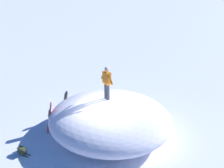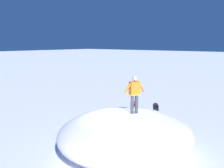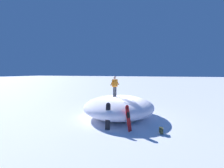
# 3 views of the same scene
# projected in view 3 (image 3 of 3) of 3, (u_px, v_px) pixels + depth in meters

# --- Properties ---
(ground) EXTENTS (240.00, 240.00, 0.00)m
(ground) POSITION_uv_depth(u_px,v_px,m) (125.00, 118.00, 11.73)
(ground) COLOR white
(snow_mound) EXTENTS (5.71, 6.00, 1.67)m
(snow_mound) POSITION_uv_depth(u_px,v_px,m) (119.00, 107.00, 11.89)
(snow_mound) COLOR white
(snow_mound) RESTS_ON ground
(snowboarder_standing) EXTENTS (0.51, 0.90, 1.57)m
(snowboarder_standing) POSITION_uv_depth(u_px,v_px,m) (115.00, 85.00, 11.54)
(snowboarder_standing) COLOR #333842
(snowboarder_standing) RESTS_ON snow_mound
(snowboard_primary_upright) EXTENTS (0.34, 0.37, 1.64)m
(snowboard_primary_upright) POSITION_uv_depth(u_px,v_px,m) (108.00, 116.00, 9.34)
(snowboard_primary_upright) COLOR black
(snowboard_primary_upright) RESTS_ON ground
(snowboard_secondary_upright) EXTENTS (0.43, 0.42, 1.56)m
(snowboard_secondary_upright) POSITION_uv_depth(u_px,v_px,m) (128.00, 118.00, 9.06)
(snowboard_secondary_upright) COLOR red
(snowboard_secondary_upright) RESTS_ON ground
(backpack_near) EXTENTS (0.28, 0.62, 0.34)m
(backpack_near) POSITION_uv_depth(u_px,v_px,m) (161.00, 131.00, 8.67)
(backpack_near) COLOR #383D23
(backpack_near) RESTS_ON ground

